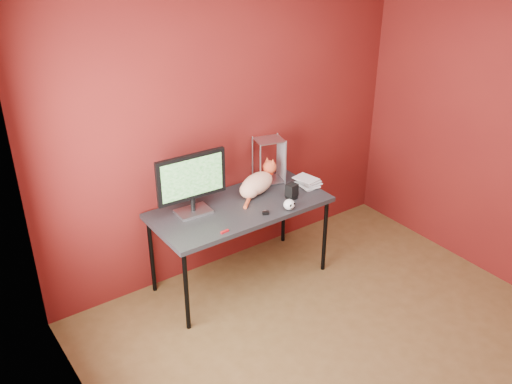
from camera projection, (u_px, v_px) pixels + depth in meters
room at (382, 187)px, 3.51m from camera, size 3.52×3.52×2.61m
desk at (240, 211)px, 4.77m from camera, size 1.50×0.70×0.75m
monitor at (192, 181)px, 4.51m from camera, size 0.59×0.20×0.51m
cat at (257, 183)px, 4.91m from camera, size 0.50×0.35×0.26m
skull_mug at (289, 205)px, 4.66m from camera, size 0.09×0.09×0.09m
speaker at (292, 191)px, 4.85m from camera, size 0.11×0.11×0.13m
book_stack at (302, 145)px, 4.86m from camera, size 0.18×0.23×0.81m
wire_rack at (269, 160)px, 5.06m from camera, size 0.28×0.25×0.41m
pocket_knife at (225, 232)px, 4.36m from camera, size 0.07×0.02×0.01m
black_gadget at (266, 213)px, 4.61m from camera, size 0.06×0.05×0.03m
washer at (265, 212)px, 4.65m from camera, size 0.05×0.05×0.00m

